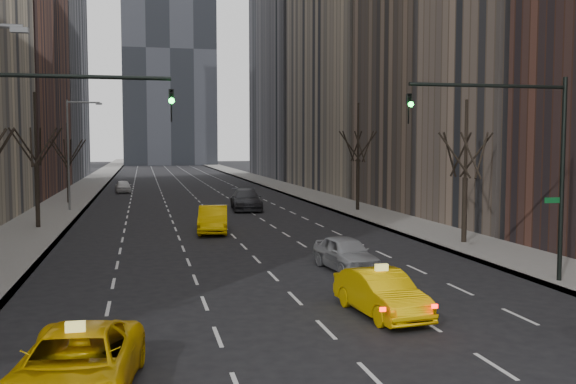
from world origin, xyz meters
TOP-DOWN VIEW (x-y plane):
  - sidewalk_left at (-12.25, 70.00)m, footprint 4.50×320.00m
  - sidewalk_right at (12.25, 70.00)m, footprint 4.50×320.00m
  - bld_right_deep at (21.50, 95.00)m, footprint 14.00×30.00m
  - tree_lw_c at (-12.00, 34.00)m, footprint 3.36×3.50m
  - tree_lw_d at (-12.00, 52.00)m, footprint 3.36×3.50m
  - tree_rw_b at (12.00, 22.00)m, footprint 3.36×3.50m
  - tree_rw_c at (12.00, 40.00)m, footprint 3.36×3.50m
  - traffic_mast_left at (-9.11, 12.00)m, footprint 6.69×0.39m
  - traffic_mast_right at (9.11, 12.00)m, footprint 6.69×0.39m
  - streetlight_far at (-10.84, 45.00)m, footprint 2.83×0.22m
  - taxi_suv at (-6.78, 4.11)m, footprint 3.07×5.66m
  - taxi_sedan at (2.20, 9.16)m, footprint 2.01×4.57m
  - silver_sedan_ahead at (3.39, 16.56)m, footprint 2.21×4.56m
  - far_taxi at (-1.02, 29.88)m, footprint 2.41×5.28m
  - far_suv_grey at (3.19, 43.10)m, footprint 2.87×6.17m
  - far_car_white at (-7.49, 65.44)m, footprint 1.97×4.32m

SIDE VIEW (x-z plane):
  - sidewalk_left at x=-12.25m, z-range 0.00..0.15m
  - sidewalk_right at x=12.25m, z-range 0.00..0.15m
  - far_car_white at x=-7.49m, z-range 0.00..1.44m
  - taxi_sedan at x=2.20m, z-range 0.00..1.46m
  - silver_sedan_ahead at x=3.39m, z-range 0.00..1.50m
  - taxi_suv at x=-6.78m, z-range 0.00..1.51m
  - far_taxi at x=-1.02m, z-range 0.00..1.68m
  - far_suv_grey at x=3.19m, z-range 0.00..1.74m
  - tree_lw_d at x=-12.00m, z-range -0.12..7.24m
  - tree_rw_b at x=12.00m, z-range -0.19..7.63m
  - tree_lw_c at x=-12.00m, z-range -0.33..8.41m
  - tree_rw_c at x=12.00m, z-range -0.33..8.41m
  - traffic_mast_left at x=-9.11m, z-range 1.49..9.49m
  - traffic_mast_right at x=9.11m, z-range 1.49..9.49m
  - streetlight_far at x=-10.84m, z-range 1.12..10.12m
  - bld_right_deep at x=21.50m, z-range 0.00..58.00m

